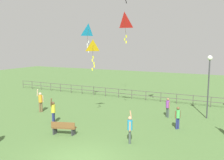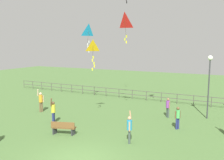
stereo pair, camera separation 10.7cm
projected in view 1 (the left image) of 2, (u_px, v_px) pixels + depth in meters
name	position (u px, v px, depth m)	size (l,w,h in m)	color
lamppost	(209.00, 73.00, 18.09)	(0.36, 0.36, 4.76)	#38383D
park_bench	(64.00, 128.00, 15.08)	(1.55, 0.84, 0.85)	brown
person_0	(168.00, 106.00, 18.70)	(0.36, 0.34, 1.52)	#3F4C47
person_3	(53.00, 111.00, 17.17)	(0.30, 0.50, 1.88)	navy
person_5	(178.00, 116.00, 16.09)	(0.30, 0.38, 1.50)	navy
person_6	(40.00, 101.00, 20.20)	(0.42, 0.47, 1.93)	brown
person_7	(130.00, 127.00, 13.74)	(0.29, 0.49, 1.84)	#3F4C47
kite_0	(93.00, 47.00, 17.63)	(0.80, 0.72, 2.24)	yellow
kite_2	(89.00, 31.00, 22.10)	(0.74, 0.96, 2.61)	#198CD1
kite_4	(124.00, 21.00, 18.38)	(0.87, 0.95, 2.29)	red
waterfront_railing	(155.00, 95.00, 24.08)	(36.03, 0.06, 0.95)	#4C4742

